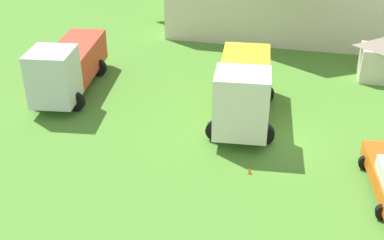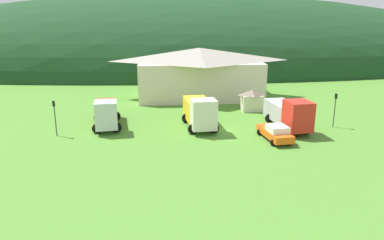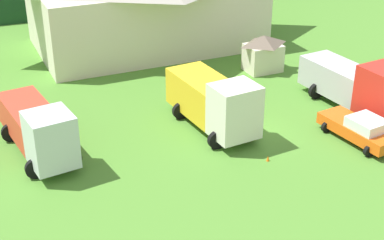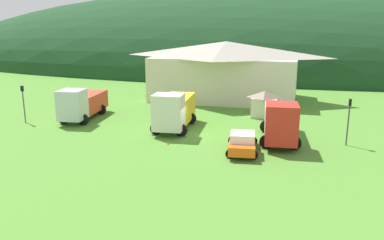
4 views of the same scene
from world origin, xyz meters
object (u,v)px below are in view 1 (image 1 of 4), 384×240
object	(u,v)px
play_shed_cream	(383,57)
traffic_cone_near_pickup	(249,173)
heavy_rig_striped	(243,89)
tow_truck_silver	(67,66)

from	to	relation	value
play_shed_cream	traffic_cone_near_pickup	bearing A→B (deg)	-119.10
heavy_rig_striped	traffic_cone_near_pickup	xyz separation A→B (m)	(1.02, -4.76, -1.88)
heavy_rig_striped	traffic_cone_near_pickup	size ratio (longest dim) A/B	11.60
play_shed_cream	heavy_rig_striped	xyz separation A→B (m)	(-7.68, -7.22, 0.42)
tow_truck_silver	heavy_rig_striped	distance (m)	10.44
tow_truck_silver	traffic_cone_near_pickup	size ratio (longest dim) A/B	12.45
play_shed_cream	tow_truck_silver	world-z (taller)	tow_truck_silver
play_shed_cream	heavy_rig_striped	distance (m)	10.55
tow_truck_silver	traffic_cone_near_pickup	bearing A→B (deg)	55.57
play_shed_cream	traffic_cone_near_pickup	world-z (taller)	play_shed_cream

